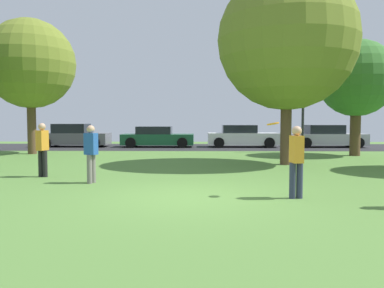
{
  "coord_description": "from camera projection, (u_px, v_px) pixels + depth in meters",
  "views": [
    {
      "loc": [
        0.24,
        -8.61,
        1.72
      ],
      "look_at": [
        0.0,
        3.18,
        0.99
      ],
      "focal_mm": 36.65,
      "sensor_mm": 36.0,
      "label": 1
    }
  ],
  "objects": [
    {
      "name": "ground_plane",
      "position": [
        189.0,
        197.0,
        8.7
      ],
      "size": [
        44.0,
        44.0,
        0.0
      ],
      "primitive_type": "plane",
      "color": "#547F38"
    },
    {
      "name": "road_strip",
      "position": [
        196.0,
        147.0,
        24.66
      ],
      "size": [
        44.0,
        6.4,
        0.01
      ],
      "primitive_type": "cube",
      "color": "#28282B",
      "rests_on": "ground_plane"
    },
    {
      "name": "oak_tree_center",
      "position": [
        287.0,
        41.0,
        14.76
      ],
      "size": [
        5.26,
        5.26,
        7.34
      ],
      "color": "brown",
      "rests_on": "ground_plane"
    },
    {
      "name": "birch_tree_lone",
      "position": [
        357.0,
        79.0,
        18.58
      ],
      "size": [
        3.63,
        3.63,
        5.51
      ],
      "color": "brown",
      "rests_on": "ground_plane"
    },
    {
      "name": "maple_tree_near",
      "position": [
        30.0,
        64.0,
        19.49
      ],
      "size": [
        4.43,
        4.43,
        6.72
      ],
      "color": "brown",
      "rests_on": "ground_plane"
    },
    {
      "name": "person_thrower",
      "position": [
        91.0,
        152.0,
        10.59
      ],
      "size": [
        0.38,
        0.32,
        1.57
      ],
      "rotation": [
        0.0,
        0.0,
        -0.37
      ],
      "color": "slate",
      "rests_on": "ground_plane"
    },
    {
      "name": "person_bystander",
      "position": [
        42.0,
        147.0,
        11.74
      ],
      "size": [
        0.31,
        0.37,
        1.62
      ],
      "rotation": [
        0.0,
        0.0,
        1.24
      ],
      "color": "black",
      "rests_on": "ground_plane"
    },
    {
      "name": "person_walking",
      "position": [
        296.0,
        159.0,
        8.52
      ],
      "size": [
        0.3,
        0.35,
        1.58
      ],
      "rotation": [
        0.0,
        0.0,
        1.72
      ],
      "color": "#2D334C",
      "rests_on": "ground_plane"
    },
    {
      "name": "frisbee_disc",
      "position": [
        273.0,
        124.0,
        8.69
      ],
      "size": [
        0.38,
        0.38,
        0.08
      ],
      "color": "orange"
    },
    {
      "name": "parked_car_grey",
      "position": [
        74.0,
        136.0,
        25.01
      ],
      "size": [
        4.34,
        1.98,
        1.46
      ],
      "color": "slate",
      "rests_on": "ground_plane"
    },
    {
      "name": "parked_car_green",
      "position": [
        157.0,
        137.0,
        24.74
      ],
      "size": [
        4.51,
        2.03,
        1.3
      ],
      "color": "#195633",
      "rests_on": "ground_plane"
    },
    {
      "name": "parked_car_white",
      "position": [
        242.0,
        137.0,
        24.71
      ],
      "size": [
        4.38,
        1.98,
        1.39
      ],
      "color": "white",
      "rests_on": "ground_plane"
    },
    {
      "name": "parked_car_silver",
      "position": [
        327.0,
        137.0,
        24.61
      ],
      "size": [
        4.52,
        1.99,
        1.39
      ],
      "color": "#B7B7BC",
      "rests_on": "ground_plane"
    },
    {
      "name": "street_lamp_post",
      "position": [
        303.0,
        110.0,
        20.62
      ],
      "size": [
        0.14,
        0.14,
        4.5
      ],
      "primitive_type": "cylinder",
      "color": "#2D2D33",
      "rests_on": "ground_plane"
    }
  ]
}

